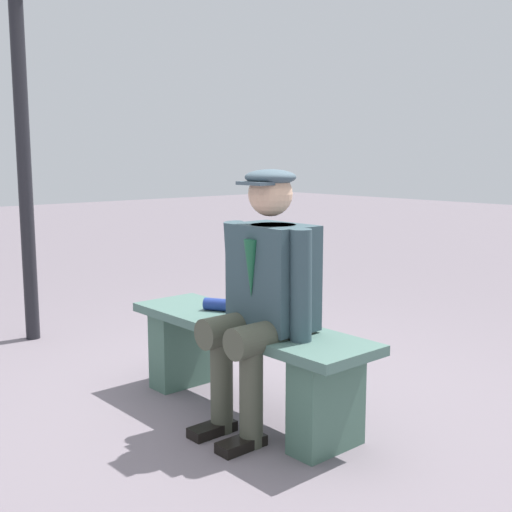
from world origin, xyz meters
The scene contains 5 objects.
ground_plane centered at (0.00, 0.00, 0.00)m, with size 30.00×30.00×0.00m, color slate.
bench centered at (0.00, 0.00, 0.31)m, with size 1.52×0.42×0.49m.
seated_man centered at (-0.21, 0.06, 0.70)m, with size 0.57×0.55×1.27m.
rolled_magazine centered at (0.25, -0.06, 0.53)m, with size 0.07×0.07×0.23m, color navy.
lamp_post centered at (2.11, 0.26, 1.72)m, with size 0.25×0.25×2.66m.
Camera 1 is at (-2.49, 2.11, 1.33)m, focal length 45.91 mm.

